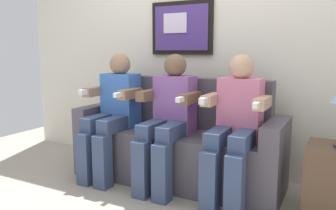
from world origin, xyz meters
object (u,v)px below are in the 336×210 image
object	(u,v)px
couch	(177,146)
person_on_left	(113,111)
side_table_right	(336,182)
person_in_middle	(169,116)
person_on_right	(235,123)

from	to	relation	value
couch	person_on_left	size ratio (longest dim) A/B	1.63
person_on_left	side_table_right	distance (m)	1.85
side_table_right	couch	bearing A→B (deg)	175.20
person_in_middle	person_on_right	world-z (taller)	same
couch	person_on_right	world-z (taller)	person_on_right
person_in_middle	side_table_right	xyz separation A→B (m)	(1.26, 0.06, -0.36)
person_on_left	couch	bearing A→B (deg)	16.58
person_in_middle	person_on_right	bearing A→B (deg)	-0.05
person_on_right	side_table_right	distance (m)	0.78
couch	person_on_right	distance (m)	0.66
couch	side_table_right	xyz separation A→B (m)	(1.26, -0.11, -0.06)
couch	person_in_middle	distance (m)	0.34
person_on_left	side_table_right	xyz separation A→B (m)	(1.82, 0.06, -0.36)
couch	person_on_right	size ratio (longest dim) A/B	1.63
person_in_middle	person_on_right	distance (m)	0.56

